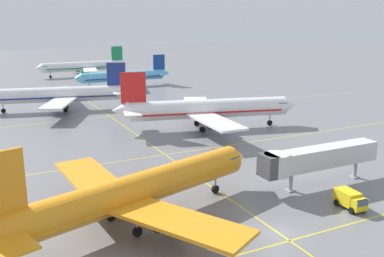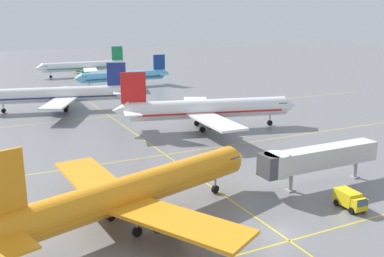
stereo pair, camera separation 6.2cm
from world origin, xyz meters
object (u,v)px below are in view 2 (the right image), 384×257
object	(u,v)px
airliner_third_row	(59,95)
airliner_far_right_stand	(84,66)
airliner_far_left_stand	(124,76)
airliner_second_row	(207,109)
jet_bridge	(312,159)
service_truck_red_van	(350,199)
airliner_front_gate	(133,192)

from	to	relation	value
airliner_third_row	airliner_far_right_stand	world-z (taller)	airliner_third_row
airliner_third_row	airliner_far_left_stand	xyz separation A→B (m)	(26.54, 30.07, -0.46)
airliner_second_row	jet_bridge	distance (m)	35.11
jet_bridge	service_truck_red_van	bearing A→B (deg)	-93.08
service_truck_red_van	airliner_far_left_stand	bearing A→B (deg)	86.95
airliner_front_gate	airliner_third_row	size ratio (longest dim) A/B	0.98
jet_bridge	airliner_third_row	bearing A→B (deg)	107.50
airliner_second_row	airliner_far_right_stand	world-z (taller)	airliner_second_row
airliner_front_gate	jet_bridge	distance (m)	25.40
jet_bridge	airliner_front_gate	bearing A→B (deg)	179.69
jet_bridge	airliner_second_row	bearing A→B (deg)	85.63
airliner_far_right_stand	jet_bridge	distance (m)	131.07
airliner_far_left_stand	service_truck_red_van	size ratio (longest dim) A/B	7.75
airliner_third_row	airliner_second_row	bearing A→B (deg)	-53.69
airliner_second_row	service_truck_red_van	world-z (taller)	airliner_second_row
airliner_far_left_stand	service_truck_red_van	bearing A→B (deg)	-93.05
service_truck_red_van	airliner_second_row	bearing A→B (deg)	85.86
airliner_far_right_stand	jet_bridge	bearing A→B (deg)	-89.73
airliner_third_row	jet_bridge	size ratio (longest dim) A/B	1.97
airliner_front_gate	airliner_far_right_stand	bearing A→B (deg)	79.28
airliner_second_row	airliner_third_row	size ratio (longest dim) A/B	1.05
airliner_third_row	service_truck_red_van	distance (m)	78.18
airliner_second_row	airliner_front_gate	bearing A→B (deg)	-128.85
airliner_second_row	service_truck_red_van	bearing A→B (deg)	-94.14
airliner_far_left_stand	jet_bridge	size ratio (longest dim) A/B	1.75
airliner_far_right_stand	service_truck_red_van	size ratio (longest dim) A/B	8.51
airliner_second_row	airliner_third_row	distance (m)	40.56
airliner_far_left_stand	jet_bridge	distance (m)	97.90
jet_bridge	airliner_far_left_stand	bearing A→B (deg)	86.95
airliner_far_left_stand	airliner_third_row	bearing A→B (deg)	-131.43
airliner_second_row	airliner_far_right_stand	xyz separation A→B (m)	(-3.28, 96.06, -0.34)
airliner_front_gate	service_truck_red_van	size ratio (longest dim) A/B	8.58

